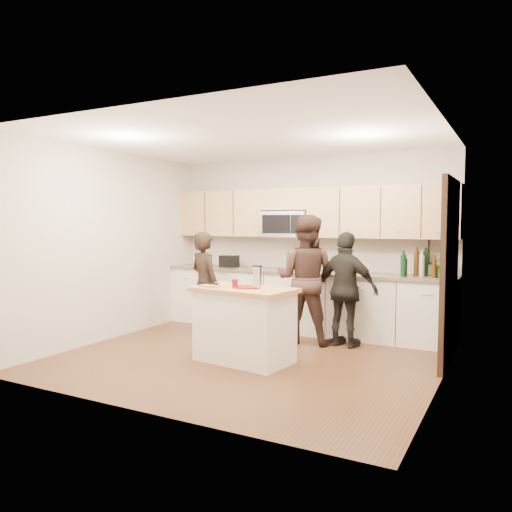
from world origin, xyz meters
The scene contains 21 objects.
floor centered at (0.00, 0.00, 0.00)m, with size 4.50×4.50×0.00m, color #54341C.
room_shell centered at (0.00, 0.00, 1.73)m, with size 4.52×4.02×2.71m.
back_cabinetry centered at (0.00, 1.69, 0.47)m, with size 4.50×0.66×0.94m.
upper_cabinetry centered at (0.03, 1.83, 1.84)m, with size 4.50×0.33×0.75m.
microwave centered at (-0.31, 1.80, 1.65)m, with size 0.76×0.41×0.40m.
doorway centered at (2.23, 0.90, 1.16)m, with size 0.06×1.25×2.20m.
framed_picture centered at (1.95, 1.98, 1.28)m, with size 0.30×0.03×0.38m.
dish_towel centered at (-0.95, 1.50, 0.80)m, with size 0.34×0.60×0.48m.
island centered at (0.03, -0.17, 0.45)m, with size 1.28×0.85×0.90m.
red_plate centered at (0.06, -0.15, 0.91)m, with size 0.33×0.33×0.02m, color maroon.
box_grater centered at (0.22, -0.19, 1.05)m, with size 0.10×0.05×0.26m.
drink_glass centered at (-0.06, -0.23, 0.95)m, with size 0.07×0.07×0.10m, color maroon.
cutting_board centered at (-0.37, -0.32, 0.91)m, with size 0.24×0.16×0.02m, color #AE7448.
tongs centered at (-0.44, -0.22, 0.93)m, with size 0.29×0.03×0.02m, color black.
knife centered at (-0.26, -0.38, 0.92)m, with size 0.19×0.02×0.01m, color silver.
toaster centered at (-1.28, 1.67, 1.04)m, with size 0.28×0.21×0.20m.
bottle_cluster centered at (1.71, 1.70, 1.12)m, with size 0.46×0.33×0.40m.
orchid centered at (2.05, 1.72, 1.18)m, with size 0.26×0.21×0.48m, color #326628.
woman_left centered at (-1.14, 0.74, 0.77)m, with size 0.56×0.37×1.54m, color black.
woman_center centered at (0.32, 1.07, 0.89)m, with size 0.87×0.68×1.78m, color #321F19.
woman_right centered at (0.90, 1.10, 0.78)m, with size 0.91×0.38×1.56m, color black.
Camera 1 is at (2.94, -5.35, 1.70)m, focal length 35.00 mm.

